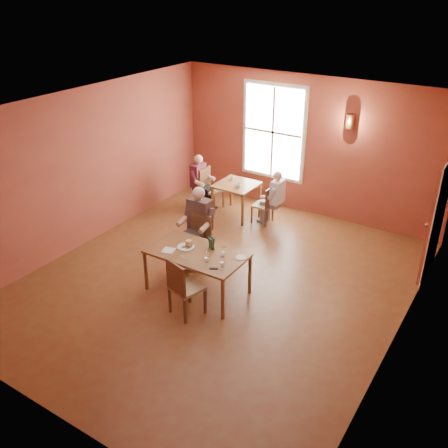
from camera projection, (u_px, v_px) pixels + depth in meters
The scene contains 30 objects.
ground at pixel (218, 282), 8.67m from camera, with size 6.00×7.00×0.01m, color brown.
wall_back at pixel (307, 146), 10.63m from camera, with size 6.00×0.04×3.00m, color brown.
wall_front at pixel (39, 317), 5.36m from camera, with size 6.00×0.04×3.00m, color brown.
wall_left at pixel (85, 168), 9.44m from camera, with size 0.04×7.00×3.00m, color brown.
wall_right at pixel (408, 255), 6.55m from camera, with size 0.04×7.00×3.00m, color brown.
ceiling at pixel (217, 111), 7.32m from camera, with size 6.00×7.00×0.04m, color white.
window at pixel (273, 132), 10.88m from camera, with size 1.36×0.10×1.96m, color white.
door at pixel (435, 219), 8.51m from camera, with size 0.12×1.04×2.10m, color maroon.
wall_sconce at pixel (350, 121), 9.80m from camera, with size 0.16×0.16×0.28m, color brown.
main_table at pixel (197, 272), 8.27m from camera, with size 1.61×0.91×0.76m, color brown, non-canonical shape.
chair_diner_main at pixel (195, 242), 8.95m from camera, with size 0.43×0.43×0.97m, color #452412, non-canonical shape.
diner_main at pixel (194, 233), 8.83m from camera, with size 0.56×0.56×1.39m, color black, non-canonical shape.
chair_empty at pixel (187, 287), 7.68m from camera, with size 0.43×0.43×0.98m, color brown, non-canonical shape.
plate_food at pixel (186, 247), 8.22m from camera, with size 0.29×0.29×0.04m, color silver.
sandwich at pixel (189, 245), 8.20m from camera, with size 0.09×0.09×0.12m, color tan.
goblet_a at pixel (224, 252), 7.92m from camera, with size 0.08×0.08×0.19m, color white, non-canonical shape.
goblet_b at pixel (222, 261), 7.66m from camera, with size 0.07×0.07×0.19m, color white, non-canonical shape.
goblet_c at pixel (207, 257), 7.76m from camera, with size 0.08×0.08×0.21m, color white, non-canonical shape.
menu_stand at pixel (211, 243), 8.15m from camera, with size 0.12×0.06×0.21m, color #25452E.
knife at pixel (185, 258), 7.93m from camera, with size 0.21×0.02×0.00m, color silver.
napkin at pixel (168, 250), 8.14m from camera, with size 0.19×0.19×0.01m, color white.
side_plate at pixel (241, 257), 7.93m from camera, with size 0.17×0.17×0.01m, color silver.
sunglasses at pixel (214, 268), 7.63m from camera, with size 0.13×0.04×0.02m, color black.
second_table at pixel (236, 200), 10.92m from camera, with size 0.84×0.84×0.74m, color brown, non-canonical shape.
chair_diner_white at pixel (263, 204), 10.58m from camera, with size 0.37×0.37×0.83m, color #45250E, non-canonical shape.
diner_white at pixel (264, 198), 10.50m from camera, with size 0.46×0.46×1.15m, color white, non-canonical shape.
chair_diner_maroon at pixel (212, 189), 11.18m from camera, with size 0.41×0.41×0.93m, color #552A12, non-canonical shape.
diner_maroon at pixel (211, 183), 11.14m from camera, with size 0.48×0.48×1.21m, color #4F151F, non-canonical shape.
cup_a at pixel (238, 185), 10.57m from camera, with size 0.12×0.12×0.09m, color white.
cup_b at pixel (233, 178), 10.94m from camera, with size 0.09×0.09×0.09m, color white.
Camera 1 is at (4.01, -6.08, 4.81)m, focal length 40.00 mm.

